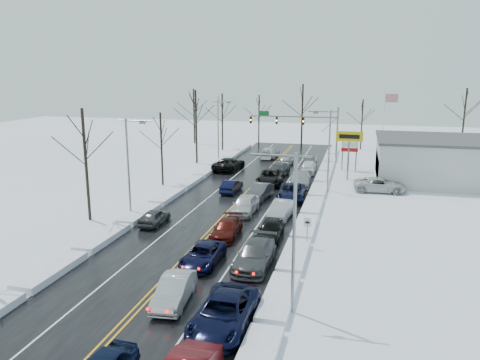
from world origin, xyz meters
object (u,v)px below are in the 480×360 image
(traffic_signal_mast, at_px, (303,124))
(dealership_building, at_px, (464,161))
(oncoming_car_0, at_px, (232,192))
(flagpole, at_px, (385,121))
(tires_plus_sign, at_px, (349,140))

(traffic_signal_mast, relative_size, dealership_building, 0.65)
(dealership_building, distance_m, oncoming_car_0, 28.23)
(flagpole, distance_m, dealership_building, 15.24)
(tires_plus_sign, relative_size, dealership_building, 0.29)
(dealership_building, relative_size, oncoming_car_0, 4.81)
(traffic_signal_mast, distance_m, oncoming_car_0, 22.59)
(flagpole, xyz_separation_m, oncoming_car_0, (-16.92, -23.30, -5.93))
(oncoming_car_0, bearing_deg, dealership_building, -154.02)
(dealership_building, height_order, oncoming_car_0, dealership_building)
(oncoming_car_0, bearing_deg, traffic_signal_mast, -101.46)
(tires_plus_sign, height_order, flagpole, flagpole)
(dealership_building, bearing_deg, tires_plus_sign, -171.53)
(traffic_signal_mast, distance_m, flagpole, 11.90)
(traffic_signal_mast, relative_size, tires_plus_sign, 2.21)
(traffic_signal_mast, xyz_separation_m, flagpole, (11.72, 2.01, 0.45))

